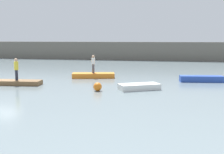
% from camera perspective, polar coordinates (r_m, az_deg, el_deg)
% --- Properties ---
extents(ground_plane, '(120.00, 120.00, 0.00)m').
position_cam_1_polar(ground_plane, '(24.78, -20.74, -1.19)').
color(ground_plane, slate).
extents(embankment_wall, '(80.00, 1.20, 2.98)m').
position_cam_1_polar(embankment_wall, '(48.81, -4.16, 5.22)').
color(embankment_wall, '#666056').
rests_on(embankment_wall, ground_plane).
extents(rowboat_brown, '(3.86, 1.61, 0.35)m').
position_cam_1_polar(rowboat_brown, '(23.67, -18.30, -1.05)').
color(rowboat_brown, brown).
rests_on(rowboat_brown, ground_plane).
extents(rowboat_orange, '(4.03, 2.18, 0.44)m').
position_cam_1_polar(rowboat_orange, '(26.48, -3.71, 0.32)').
color(rowboat_orange, orange).
rests_on(rowboat_orange, ground_plane).
extents(rowboat_white, '(3.10, 2.47, 0.41)m').
position_cam_1_polar(rowboat_white, '(20.49, 5.40, -1.92)').
color(rowboat_white, white).
rests_on(rowboat_white, ground_plane).
extents(rowboat_blue, '(3.60, 1.39, 0.50)m').
position_cam_1_polar(rowboat_blue, '(25.13, 17.24, -0.34)').
color(rowboat_blue, '#2B4CAD').
rests_on(rowboat_blue, ground_plane).
extents(person_white_shirt, '(0.32, 0.32, 1.65)m').
position_cam_1_polar(person_white_shirt, '(26.36, -3.73, 2.79)').
color(person_white_shirt, '#4C4C56').
rests_on(person_white_shirt, rowboat_orange).
extents(person_yellow_shirt, '(0.32, 0.32, 1.72)m').
position_cam_1_polar(person_yellow_shirt, '(23.53, -18.42, 1.70)').
color(person_yellow_shirt, '#232838').
rests_on(person_yellow_shirt, rowboat_brown).
extents(mooring_buoy, '(0.59, 0.59, 0.59)m').
position_cam_1_polar(mooring_buoy, '(19.88, -2.87, -1.93)').
color(mooring_buoy, orange).
rests_on(mooring_buoy, ground_plane).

